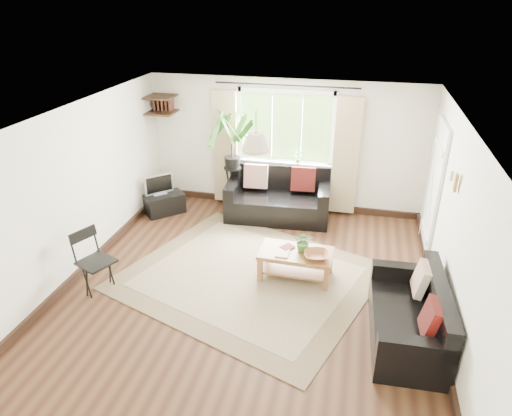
% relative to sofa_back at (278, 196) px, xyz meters
% --- Properties ---
extents(floor, '(5.50, 5.50, 0.00)m').
position_rel_sofa_back_xyz_m(floor, '(0.03, -2.24, -0.43)').
color(floor, '#321A10').
rests_on(floor, ground).
extents(ceiling, '(5.50, 5.50, 0.00)m').
position_rel_sofa_back_xyz_m(ceiling, '(0.03, -2.24, 1.97)').
color(ceiling, white).
rests_on(ceiling, floor).
extents(wall_back, '(5.00, 0.02, 2.40)m').
position_rel_sofa_back_xyz_m(wall_back, '(0.03, 0.51, 0.77)').
color(wall_back, white).
rests_on(wall_back, floor).
extents(wall_front, '(5.00, 0.02, 2.40)m').
position_rel_sofa_back_xyz_m(wall_front, '(0.03, -4.99, 0.77)').
color(wall_front, white).
rests_on(wall_front, floor).
extents(wall_left, '(0.02, 5.50, 2.40)m').
position_rel_sofa_back_xyz_m(wall_left, '(-2.47, -2.24, 0.77)').
color(wall_left, white).
rests_on(wall_left, floor).
extents(wall_right, '(0.02, 5.50, 2.40)m').
position_rel_sofa_back_xyz_m(wall_right, '(2.53, -2.24, 0.77)').
color(wall_right, white).
rests_on(wall_right, floor).
extents(rug, '(4.07, 3.78, 0.02)m').
position_rel_sofa_back_xyz_m(rug, '(-0.06, -1.99, -0.42)').
color(rug, '#BAAD90').
rests_on(rug, floor).
extents(window, '(2.50, 0.16, 2.16)m').
position_rel_sofa_back_xyz_m(window, '(0.03, 0.47, 1.12)').
color(window, white).
rests_on(window, wall_back).
extents(door, '(0.06, 0.96, 2.06)m').
position_rel_sofa_back_xyz_m(door, '(2.50, -0.54, 0.57)').
color(door, silver).
rests_on(door, wall_right).
extents(corner_shelf, '(0.50, 0.50, 0.34)m').
position_rel_sofa_back_xyz_m(corner_shelf, '(-2.22, 0.26, 1.46)').
color(corner_shelf, black).
rests_on(corner_shelf, wall_back).
extents(pendant_lamp, '(0.36, 0.36, 0.54)m').
position_rel_sofa_back_xyz_m(pendant_lamp, '(0.03, -1.84, 1.62)').
color(pendant_lamp, beige).
rests_on(pendant_lamp, ceiling).
extents(wall_sconce, '(0.12, 0.12, 0.28)m').
position_rel_sofa_back_xyz_m(wall_sconce, '(2.46, -1.94, 1.31)').
color(wall_sconce, beige).
rests_on(wall_sconce, wall_right).
extents(sofa_back, '(1.88, 1.03, 0.86)m').
position_rel_sofa_back_xyz_m(sofa_back, '(0.00, 0.00, 0.00)').
color(sofa_back, black).
rests_on(sofa_back, floor).
extents(sofa_right, '(1.61, 0.85, 0.74)m').
position_rel_sofa_back_xyz_m(sofa_right, '(2.07, -2.80, -0.06)').
color(sofa_right, black).
rests_on(sofa_right, floor).
extents(coffee_table, '(1.05, 0.60, 0.42)m').
position_rel_sofa_back_xyz_m(coffee_table, '(0.61, -1.83, -0.22)').
color(coffee_table, brown).
rests_on(coffee_table, floor).
extents(table_plant, '(0.29, 0.25, 0.31)m').
position_rel_sofa_back_xyz_m(table_plant, '(0.70, -1.78, 0.15)').
color(table_plant, '#396428').
rests_on(table_plant, coffee_table).
extents(bowl, '(0.41, 0.41, 0.08)m').
position_rel_sofa_back_xyz_m(bowl, '(0.90, -1.93, 0.04)').
color(bowl, brown).
rests_on(bowl, coffee_table).
extents(book_a, '(0.18, 0.25, 0.02)m').
position_rel_sofa_back_xyz_m(book_a, '(0.34, -1.91, 0.01)').
color(book_a, white).
rests_on(book_a, coffee_table).
extents(book_b, '(0.24, 0.25, 0.02)m').
position_rel_sofa_back_xyz_m(book_b, '(0.40, -1.71, 0.01)').
color(book_b, brown).
rests_on(book_b, coffee_table).
extents(tv_stand, '(0.76, 0.76, 0.37)m').
position_rel_sofa_back_xyz_m(tv_stand, '(-2.07, -0.30, -0.24)').
color(tv_stand, black).
rests_on(tv_stand, floor).
extents(tv, '(0.50, 0.50, 0.41)m').
position_rel_sofa_back_xyz_m(tv, '(-2.15, -0.30, 0.15)').
color(tv, '#A5A5AA').
rests_on(tv, tv_stand).
extents(palm_stand, '(0.78, 0.78, 1.87)m').
position_rel_sofa_back_xyz_m(palm_stand, '(-0.86, 0.09, 0.51)').
color(palm_stand, black).
rests_on(palm_stand, floor).
extents(folding_chair, '(0.60, 0.60, 0.88)m').
position_rel_sofa_back_xyz_m(folding_chair, '(-1.97, -2.76, 0.01)').
color(folding_chair, black).
rests_on(folding_chair, floor).
extents(sill_plant, '(0.14, 0.10, 0.27)m').
position_rel_sofa_back_xyz_m(sill_plant, '(0.28, 0.39, 0.64)').
color(sill_plant, '#2D6023').
rests_on(sill_plant, window).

